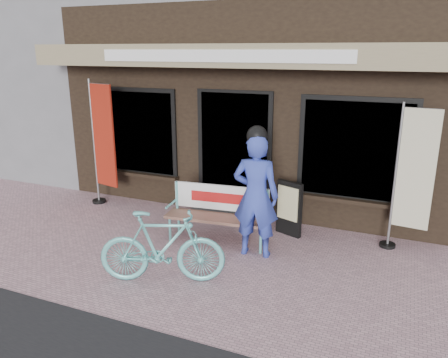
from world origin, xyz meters
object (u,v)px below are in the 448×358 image
at_px(nobori_red, 102,143).
at_px(nobori_cream, 412,177).
at_px(person, 256,193).
at_px(menu_stand, 289,208).
at_px(bicycle, 162,247).
at_px(bench, 219,210).

xyz_separation_m(nobori_red, nobori_cream, (5.24, 0.09, -0.09)).
bearing_deg(nobori_red, nobori_cream, 13.21).
xyz_separation_m(person, nobori_red, (-3.26, 0.88, 0.29)).
xyz_separation_m(person, nobori_cream, (1.98, 0.98, 0.19)).
xyz_separation_m(person, menu_stand, (0.27, 0.86, -0.47)).
distance_m(nobori_cream, menu_stand, 1.84).
relative_size(person, menu_stand, 2.13).
xyz_separation_m(bicycle, menu_stand, (1.09, 2.05, -0.02)).
relative_size(person, nobori_cream, 0.87).
bearing_deg(nobori_cream, nobori_red, -172.11).
relative_size(bench, nobori_cream, 0.75).
height_order(nobori_cream, menu_stand, nobori_cream).
bearing_deg(nobori_cream, bicycle, -135.45).
bearing_deg(menu_stand, nobori_red, -159.50).
bearing_deg(bicycle, menu_stand, -49.27).
height_order(bicycle, nobori_cream, nobori_cream).
bearing_deg(nobori_red, menu_stand, 11.85).
bearing_deg(menu_stand, bench, -124.96).
bearing_deg(menu_stand, nobori_cream, 24.66).
distance_m(bench, person, 0.81).
height_order(bench, menu_stand, menu_stand).
bearing_deg(nobori_red, person, -2.96).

